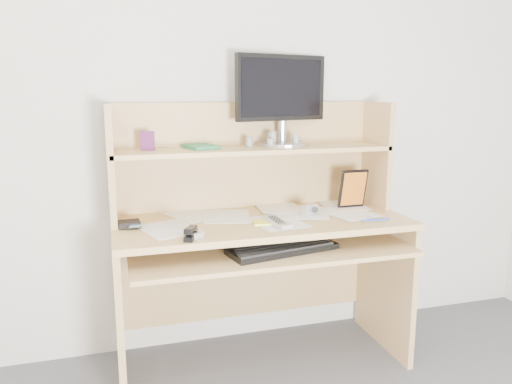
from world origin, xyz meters
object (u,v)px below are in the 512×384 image
object	(u,v)px
desk	(257,226)
keyboard	(283,248)
monitor	(282,98)
tv_remote	(277,222)
game_case	(353,189)

from	to	relation	value
desk	keyboard	xyz separation A→B (m)	(0.03, -0.29, -0.03)
desk	monitor	world-z (taller)	monitor
monitor	keyboard	bearing A→B (deg)	-123.60
desk	tv_remote	xyz separation A→B (m)	(0.03, -0.21, 0.07)
keyboard	monitor	xyz separation A→B (m)	(0.14, 0.42, 0.66)
tv_remote	monitor	distance (m)	0.67
keyboard	game_case	bearing A→B (deg)	18.98
tv_remote	monitor	size ratio (longest dim) A/B	0.38
keyboard	monitor	size ratio (longest dim) A/B	1.02
desk	monitor	bearing A→B (deg)	38.19
desk	tv_remote	size ratio (longest dim) A/B	7.21
tv_remote	game_case	bearing A→B (deg)	12.35
keyboard	game_case	xyz separation A→B (m)	(0.49, 0.28, 0.19)
game_case	desk	bearing A→B (deg)	178.91
keyboard	monitor	bearing A→B (deg)	60.82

